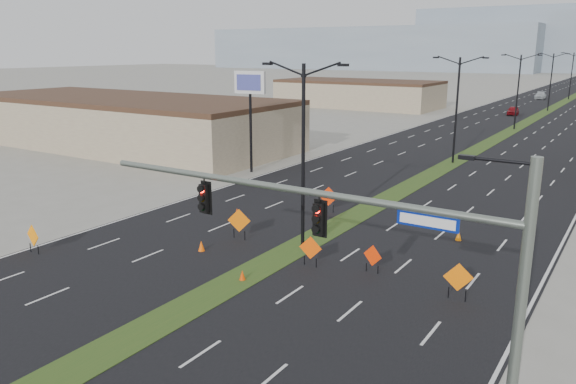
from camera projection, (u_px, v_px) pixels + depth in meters
The scene contains 26 objects.
ground at pixel (143, 332), 21.87m from camera, with size 600.00×600.00×0.00m, color gray.
road_surface at pixel (551, 109), 103.31m from camera, with size 25.00×400.00×0.02m, color black.
median_strip at pixel (551, 109), 103.31m from camera, with size 2.00×400.00×0.04m, color #284C1B.
building_sw_near at pixel (123, 123), 64.06m from camera, with size 40.00×16.00×5.00m, color tan.
building_sw_far at pixel (358, 95), 107.34m from camera, with size 30.00×14.00×4.50m, color tan.
mesa_west at pixel (370, 49), 310.18m from camera, with size 180.00×50.00×22.00m, color gray.
mesa_backdrop at pixel (559, 39), 294.26m from camera, with size 140.00×50.00×32.00m, color gray.
signal_mast at pixel (370, 241), 17.82m from camera, with size 16.30×0.60×8.00m.
streetlight_0 at pixel (303, 150), 30.30m from camera, with size 5.15×0.24×10.02m.
streetlight_1 at pixel (457, 107), 53.10m from camera, with size 5.15×0.24×10.02m.
streetlight_2 at pixel (518, 89), 75.91m from camera, with size 5.15×0.24×10.02m.
streetlight_3 at pixel (551, 80), 98.71m from camera, with size 5.15×0.24×10.02m.
streetlight_4 at pixel (571, 74), 121.51m from camera, with size 5.15×0.24×10.02m.
car_left at pixel (513, 111), 93.91m from camera, with size 1.68×4.18×1.42m, color maroon.
car_far at pixel (540, 95), 124.28m from camera, with size 2.17×5.34×1.55m, color #B8BFC3.
construction_sign_0 at pixel (33, 237), 30.12m from camera, with size 1.20×0.20×1.61m.
construction_sign_1 at pixel (239, 221), 32.33m from camera, with size 1.28×0.55×1.82m.
construction_sign_2 at pixel (328, 197), 37.84m from camera, with size 1.26×0.41×1.73m.
construction_sign_3 at pixel (310, 249), 28.30m from camera, with size 1.19×0.25×1.60m.
construction_sign_4 at pixel (373, 257), 27.52m from camera, with size 1.05×0.28×1.43m.
construction_sign_5 at pixel (458, 278), 24.45m from camera, with size 1.22×0.51×1.72m.
cone_0 at pixel (201, 246), 30.59m from camera, with size 0.36×0.36×0.60m, color #FF5805.
cone_1 at pixel (242, 275), 26.69m from camera, with size 0.32×0.32×0.54m, color #DD4004.
cone_2 at pixel (459, 236), 32.29m from camera, with size 0.36×0.36×0.60m, color orange.
cone_3 at pixel (237, 213), 36.55m from camera, with size 0.40×0.40×0.67m, color #FF4305.
pole_sign_west at pixel (250, 91), 48.69m from camera, with size 2.92×0.77×8.89m.
Camera 1 is at (15.52, -13.59, 10.72)m, focal length 35.00 mm.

